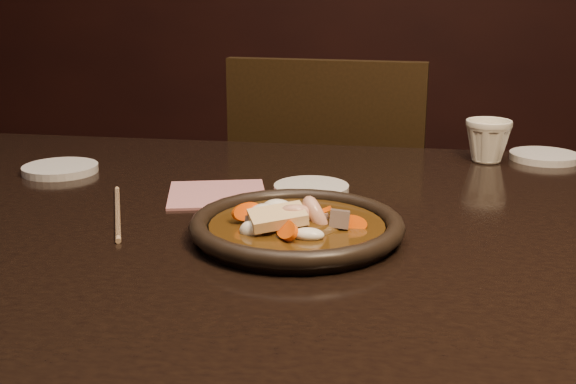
% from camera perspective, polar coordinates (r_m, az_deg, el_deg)
% --- Properties ---
extents(table, '(1.60, 0.90, 0.75)m').
position_cam_1_polar(table, '(0.92, 5.20, -7.17)').
color(table, black).
rests_on(table, floor).
extents(chair, '(0.45, 0.45, 0.89)m').
position_cam_1_polar(chair, '(1.64, 3.56, -3.42)').
color(chair, black).
rests_on(chair, floor).
extents(plate, '(0.25, 0.25, 0.03)m').
position_cam_1_polar(plate, '(0.84, 0.70, -2.79)').
color(plate, black).
rests_on(plate, table).
extents(stirfry, '(0.16, 0.13, 0.05)m').
position_cam_1_polar(stirfry, '(0.83, 0.54, -2.50)').
color(stirfry, '#352009').
rests_on(stirfry, plate).
extents(soy_dish, '(0.11, 0.11, 0.01)m').
position_cam_1_polar(soy_dish, '(1.01, 1.85, 0.16)').
color(soy_dish, silver).
rests_on(soy_dish, table).
extents(saucer_left, '(0.12, 0.12, 0.01)m').
position_cam_1_polar(saucer_left, '(1.18, -17.55, 1.75)').
color(saucer_left, silver).
rests_on(saucer_left, table).
extents(saucer_right, '(0.11, 0.11, 0.01)m').
position_cam_1_polar(saucer_right, '(1.28, 19.60, 2.66)').
color(saucer_right, silver).
rests_on(saucer_right, table).
extents(tea_cup, '(0.09, 0.09, 0.08)m').
position_cam_1_polar(tea_cup, '(1.23, 15.51, 4.02)').
color(tea_cup, white).
rests_on(tea_cup, table).
extents(chopsticks, '(0.09, 0.21, 0.01)m').
position_cam_1_polar(chopsticks, '(0.95, -13.32, -1.55)').
color(chopsticks, tan).
rests_on(chopsticks, table).
extents(napkin, '(0.16, 0.16, 0.00)m').
position_cam_1_polar(napkin, '(1.01, -5.62, -0.16)').
color(napkin, '#B36E71').
rests_on(napkin, table).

